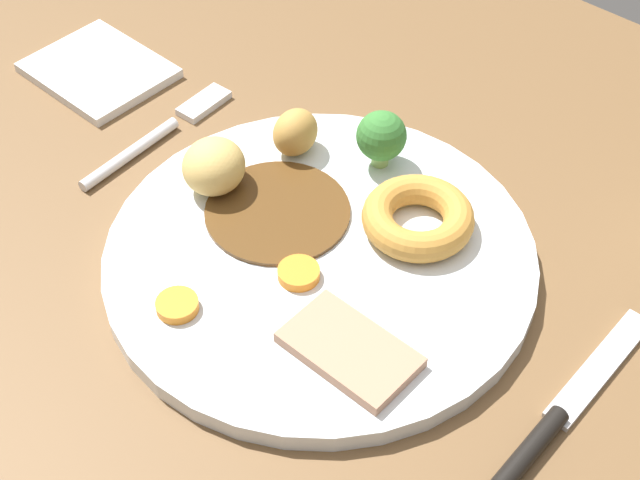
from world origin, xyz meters
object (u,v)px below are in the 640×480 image
Objects in this scene: roast_potato_left at (214,166)px; carrot_coin_front at (177,305)px; carrot_coin_back at (299,273)px; broccoli_floret at (381,137)px; knife at (551,425)px; folded_napkin at (99,70)px; fork at (161,133)px; meat_slice_main at (350,350)px; roast_potato_right at (295,132)px; yorkshire_pudding at (418,218)px; dinner_plate at (320,257)px.

roast_potato_left is 11.52cm from carrot_coin_front.
broccoli_floret is (-3.13, 12.11, 2.17)cm from carrot_coin_back.
knife is at bearing -25.49° from broccoli_floret.
broccoli_floret is at bearing 12.82° from folded_napkin.
carrot_coin_back is 19.27cm from fork.
knife is (18.13, 1.97, -1.30)cm from carrot_coin_back.
knife is at bearing 21.11° from meat_slice_main.
roast_potato_left is 19.03cm from folded_napkin.
knife is at bearing -14.74° from roast_potato_right.
knife reaches higher than fork.
yorkshire_pudding is at bearing 66.34° from carrot_coin_front.
broccoli_floret is 0.40× the size of folded_napkin.
broccoli_floret is (7.13, 9.75, 0.59)cm from roast_potato_left.
carrot_coin_front is at bearing -28.38° from folded_napkin.
knife is at bearing -23.72° from yorkshire_pudding.
broccoli_floret is 23.81cm from knife.
roast_potato_right is 16.88cm from carrot_coin_front.
meat_slice_main is at bearing 110.52° from knife.
meat_slice_main is at bearing -36.30° from dinner_plate.
roast_potato_right is at bearing 142.00° from dinner_plate.
roast_potato_left is 1.06× the size of broccoli_floret.
folded_napkin is at bearing -167.18° from broccoli_floret.
roast_potato_right reaches higher than carrot_coin_back.
roast_potato_left is 6.86cm from roast_potato_right.
broccoli_floret is at bearing 53.83° from roast_potato_left.
roast_potato_left is at bearing -126.17° from broccoli_floret.
roast_potato_left reaches higher than yorkshire_pudding.
yorkshire_pudding is at bearing -2.04° from roast_potato_right.
yorkshire_pudding reaches higher than dinner_plate.
meat_slice_main is at bearing -72.58° from yorkshire_pudding.
folded_napkin is at bearing 172.63° from dinner_plate.
carrot_coin_back is at bearing 158.91° from meat_slice_main.
roast_potato_left reaches higher than folded_napkin.
roast_potato_right reaches higher than dinner_plate.
knife is (36.85, -2.42, 0.06)cm from fork.
broccoli_floret is (0.72, 19.20, 2.17)cm from carrot_coin_front.
fork is 36.93cm from knife.
broccoli_floret reaches higher than folded_napkin.
meat_slice_main is 2.98× the size of carrot_coin_front.
broccoli_floret reaches higher than meat_slice_main.
roast_potato_left is 10.65cm from carrot_coin_back.
carrot_coin_back is (-6.51, 2.51, -0.05)cm from meat_slice_main.
folded_napkin is (-46.78, 4.33, -0.05)cm from knife.
carrot_coin_back is at bearing 61.44° from carrot_coin_front.
broccoli_floret reaches higher than carrot_coin_back.
knife is (21.99, 9.06, -1.29)cm from carrot_coin_front.
carrot_coin_front is (6.41, -9.44, -1.59)cm from roast_potato_left.
knife is 1.68× the size of folded_napkin.
meat_slice_main is 26.20cm from fork.
yorkshire_pudding is (-3.49, 11.12, 0.66)cm from meat_slice_main.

